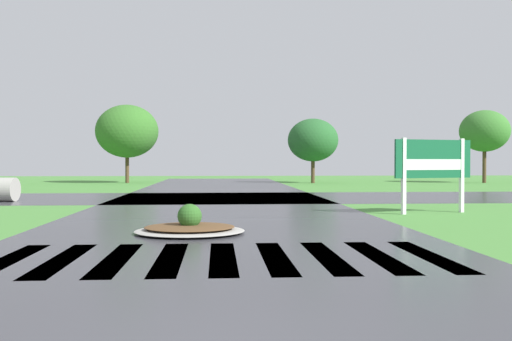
# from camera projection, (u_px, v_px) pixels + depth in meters

# --- Properties ---
(asphalt_roadway) EXTENTS (9.26, 80.00, 0.01)m
(asphalt_roadway) POSITION_uv_depth(u_px,v_px,m) (221.00, 227.00, 14.65)
(asphalt_roadway) COLOR #35353A
(asphalt_roadway) RESTS_ON ground
(asphalt_cross_road) EXTENTS (90.00, 8.33, 0.01)m
(asphalt_cross_road) POSITION_uv_depth(u_px,v_px,m) (220.00, 198.00, 26.29)
(asphalt_cross_road) COLOR #35353A
(asphalt_cross_road) RESTS_ON ground
(crosswalk_stripes) EXTENTS (7.65, 3.52, 0.01)m
(crosswalk_stripes) POSITION_uv_depth(u_px,v_px,m) (223.00, 258.00, 9.99)
(crosswalk_stripes) COLOR white
(crosswalk_stripes) RESTS_ON ground
(estate_billboard) EXTENTS (2.72, 0.84, 2.39)m
(estate_billboard) POSITION_uv_depth(u_px,v_px,m) (433.00, 163.00, 18.49)
(estate_billboard) COLOR white
(estate_billboard) RESTS_ON ground
(median_island) EXTENTS (2.53, 2.36, 0.68)m
(median_island) POSITION_uv_depth(u_px,v_px,m) (190.00, 228.00, 13.38)
(median_island) COLOR #9E9B93
(median_island) RESTS_ON ground
(background_treeline) EXTENTS (46.20, 5.86, 6.03)m
(background_treeline) POSITION_uv_depth(u_px,v_px,m) (150.00, 132.00, 43.59)
(background_treeline) COLOR #4C3823
(background_treeline) RESTS_ON ground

